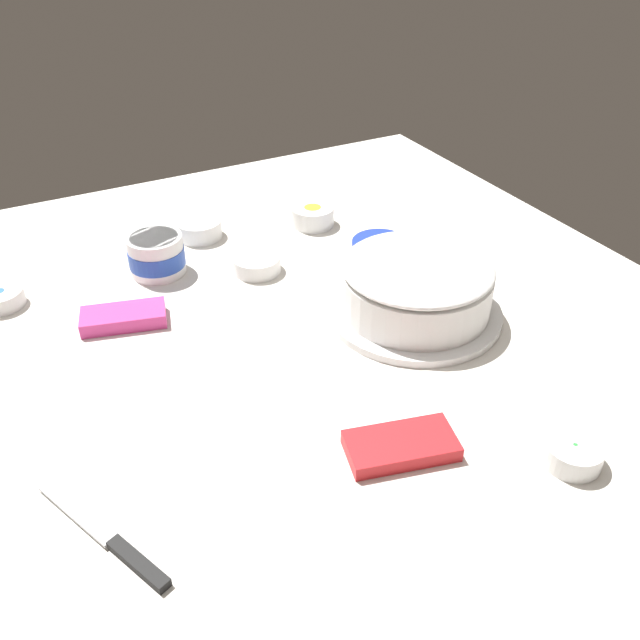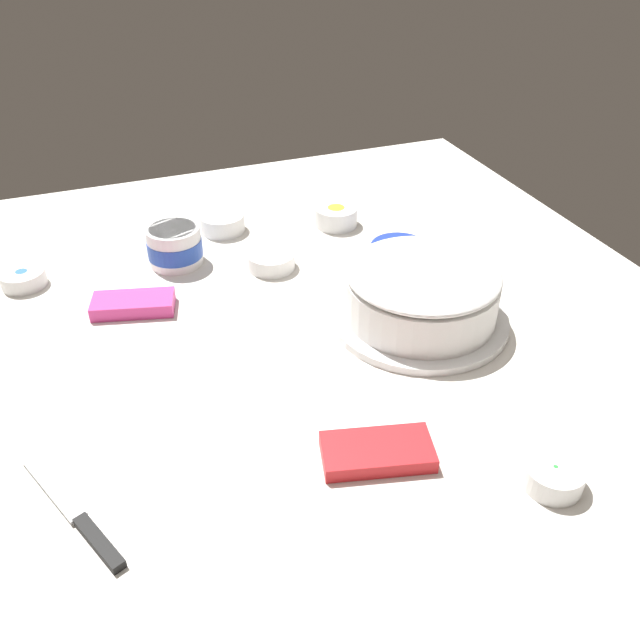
{
  "view_description": "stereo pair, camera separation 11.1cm",
  "coord_description": "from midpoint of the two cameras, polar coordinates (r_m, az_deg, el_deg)",
  "views": [
    {
      "loc": [
        -0.33,
        -0.82,
        0.67
      ],
      "look_at": [
        0.1,
        -0.01,
        0.04
      ],
      "focal_mm": 37.78,
      "sensor_mm": 36.0,
      "label": 1
    },
    {
      "loc": [
        -0.23,
        -0.87,
        0.67
      ],
      "look_at": [
        0.1,
        -0.01,
        0.04
      ],
      "focal_mm": 37.78,
      "sensor_mm": 36.0,
      "label": 2
    }
  ],
  "objects": [
    {
      "name": "frosted_cake",
      "position": [
        1.16,
        5.44,
        2.58
      ],
      "size": [
        0.31,
        0.31,
        0.12
      ],
      "color": "white",
      "rests_on": "ground_plane"
    },
    {
      "name": "sprinkle_bowl_pink",
      "position": [
        1.47,
        -12.39,
        7.54
      ],
      "size": [
        0.1,
        0.1,
        0.04
      ],
      "color": "white",
      "rests_on": "ground_plane"
    },
    {
      "name": "sprinkle_bowl_blue",
      "position": [
        1.36,
        -27.64,
        1.62
      ],
      "size": [
        0.08,
        0.08,
        0.03
      ],
      "color": "white",
      "rests_on": "ground_plane"
    },
    {
      "name": "frosting_tub_lid",
      "position": [
        1.41,
        2.87,
        6.44
      ],
      "size": [
        0.12,
        0.12,
        0.02
      ],
      "color": "#233DAD",
      "rests_on": "ground_plane"
    },
    {
      "name": "spreading_knife",
      "position": [
        0.88,
        -20.84,
        -17.27
      ],
      "size": [
        0.11,
        0.22,
        0.01
      ],
      "color": "silver",
      "rests_on": "ground_plane"
    },
    {
      "name": "candy_box_lower",
      "position": [
        0.93,
        3.42,
        -10.73
      ],
      "size": [
        0.16,
        0.11,
        0.02
      ],
      "primitive_type": "cube",
      "rotation": [
        0.0,
        0.0,
        -0.24
      ],
      "color": "red",
      "rests_on": "ground_plane"
    },
    {
      "name": "candy_box_upper",
      "position": [
        1.22,
        -18.83,
        0.13
      ],
      "size": [
        0.16,
        0.1,
        0.03
      ],
      "primitive_type": "cube",
      "rotation": [
        0.0,
        0.0,
        -0.25
      ],
      "color": "#E53D8E",
      "rests_on": "ground_plane"
    },
    {
      "name": "ground_plane",
      "position": [
        1.11,
        -7.48,
        -2.64
      ],
      "size": [
        1.54,
        1.54,
        0.0
      ],
      "primitive_type": "plane",
      "color": "silver"
    },
    {
      "name": "sprinkle_bowl_green",
      "position": [
        0.95,
        17.5,
        -10.81
      ],
      "size": [
        0.08,
        0.08,
        0.03
      ],
      "color": "white",
      "rests_on": "ground_plane"
    },
    {
      "name": "sprinkle_bowl_yellow",
      "position": [
        1.48,
        -2.8,
        8.84
      ],
      "size": [
        0.09,
        0.09,
        0.04
      ],
      "color": "white",
      "rests_on": "ground_plane"
    },
    {
      "name": "frosting_tub",
      "position": [
        1.35,
        -16.04,
        5.32
      ],
      "size": [
        0.11,
        0.11,
        0.08
      ],
      "color": "white",
      "rests_on": "ground_plane"
    },
    {
      "name": "sprinkle_bowl_rainbow",
      "position": [
        1.32,
        -7.8,
        4.68
      ],
      "size": [
        0.09,
        0.09,
        0.03
      ],
      "color": "white",
      "rests_on": "ground_plane"
    }
  ]
}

